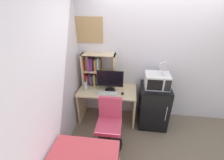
{
  "coord_description": "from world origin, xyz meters",
  "views": [
    {
      "loc": [
        -0.54,
        -2.92,
        2.32
      ],
      "look_at": [
        -0.87,
        -0.33,
        0.98
      ],
      "focal_mm": 24.39,
      "sensor_mm": 36.0,
      "label": 1
    }
  ],
  "objects": [
    {
      "name": "wall_corkboard",
      "position": [
        -1.4,
        -0.01,
        1.85
      ],
      "size": [
        0.63,
        0.02,
        0.48
      ],
      "primitive_type": "cube",
      "color": "tan"
    },
    {
      "name": "microwave",
      "position": [
        -0.02,
        -0.33,
        1.02
      ],
      "size": [
        0.44,
        0.37,
        0.26
      ],
      "color": "silver",
      "rests_on": "mini_fridge"
    },
    {
      "name": "wall_back",
      "position": [
        0.4,
        0.02,
        1.3
      ],
      "size": [
        6.4,
        0.04,
        2.6
      ],
      "primitive_type": "cube",
      "color": "silver",
      "rests_on": "ground_plane"
    },
    {
      "name": "hutch_bookshelf",
      "position": [
        -1.25,
        -0.11,
        1.06
      ],
      "size": [
        0.68,
        0.24,
        0.69
      ],
      "color": "beige",
      "rests_on": "desk"
    },
    {
      "name": "wall_left",
      "position": [
        -1.62,
        -1.6,
        1.3
      ],
      "size": [
        0.04,
        4.4,
        2.6
      ],
      "primitive_type": "cube",
      "color": "silver",
      "rests_on": "ground_plane"
    },
    {
      "name": "monitor",
      "position": [
        -0.91,
        -0.32,
        0.97
      ],
      "size": [
        0.52,
        0.21,
        0.44
      ],
      "color": "black",
      "rests_on": "desk"
    },
    {
      "name": "desk_fan",
      "position": [
        0.05,
        -0.34,
        1.29
      ],
      "size": [
        0.15,
        0.11,
        0.24
      ],
      "color": "silver",
      "rests_on": "microwave"
    },
    {
      "name": "desk",
      "position": [
        -0.97,
        -0.3,
        0.5
      ],
      "size": [
        1.17,
        0.6,
        0.73
      ],
      "color": "beige",
      "rests_on": "ground_plane"
    },
    {
      "name": "desk_chair",
      "position": [
        -0.83,
        -0.95,
        0.4
      ],
      "size": [
        0.48,
        0.48,
        0.91
      ],
      "color": "black",
      "rests_on": "ground_plane"
    },
    {
      "name": "keyboard",
      "position": [
        -0.94,
        -0.44,
        0.74
      ],
      "size": [
        0.38,
        0.13,
        0.02
      ],
      "primitive_type": "cube",
      "color": "silver",
      "rests_on": "desk"
    },
    {
      "name": "computer_mouse",
      "position": [
        -0.65,
        -0.43,
        0.75
      ],
      "size": [
        0.06,
        0.1,
        0.03
      ],
      "primitive_type": "ellipsoid",
      "color": "black",
      "rests_on": "desk"
    },
    {
      "name": "water_bottle",
      "position": [
        -1.4,
        -0.35,
        0.82
      ],
      "size": [
        0.06,
        0.06,
        0.2
      ],
      "color": "silver",
      "rests_on": "desk"
    },
    {
      "name": "mini_fridge",
      "position": [
        -0.02,
        -0.33,
        0.44
      ],
      "size": [
        0.56,
        0.57,
        0.89
      ],
      "color": "black",
      "rests_on": "ground_plane"
    }
  ]
}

